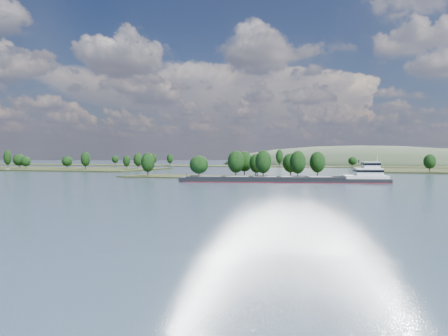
% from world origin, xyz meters
% --- Properties ---
extents(ground, '(1800.00, 1800.00, 0.00)m').
position_xyz_m(ground, '(0.00, 120.00, 0.00)').
color(ground, '#364E5E').
rests_on(ground, ground).
extents(tree_island, '(100.00, 31.89, 13.51)m').
position_xyz_m(tree_island, '(7.33, 179.04, 4.21)').
color(tree_island, '#242D14').
rests_on(tree_island, ground).
extents(back_shoreline, '(900.00, 60.00, 16.72)m').
position_xyz_m(back_shoreline, '(9.72, 399.81, 0.66)').
color(back_shoreline, '#242D14').
rests_on(back_shoreline, ground).
extents(hill_west, '(320.00, 160.00, 44.00)m').
position_xyz_m(hill_west, '(60.00, 500.00, 0.00)').
color(hill_west, '#3E4F36').
rests_on(hill_west, ground).
extents(cargo_barge, '(81.95, 25.06, 11.04)m').
position_xyz_m(cargo_barge, '(37.85, 152.88, 1.39)').
color(cargo_barge, black).
rests_on(cargo_barge, ground).
extents(motorboat, '(5.38, 3.14, 1.95)m').
position_xyz_m(motorboat, '(-169.47, 223.54, 0.98)').
color(motorboat, silver).
rests_on(motorboat, ground).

